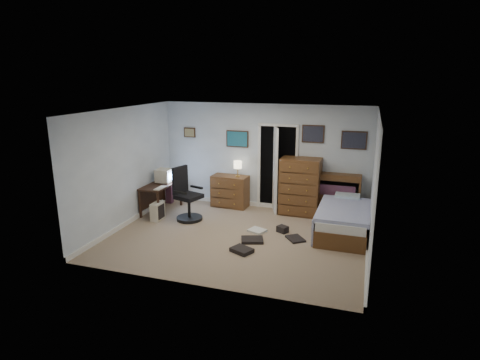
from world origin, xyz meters
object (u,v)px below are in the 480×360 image
computer_desk (158,190)px  low_dresser (230,191)px  bed (343,219)px  tall_dresser (300,186)px  office_chair (187,200)px

computer_desk → low_dresser: bearing=29.9°
computer_desk → low_dresser: (1.51, 0.84, -0.13)m
low_dresser → bed: size_ratio=0.46×
tall_dresser → office_chair: bearing=-152.0°
computer_desk → office_chair: bearing=-18.6°
low_dresser → computer_desk: bearing=-147.0°
office_chair → bed: bearing=21.6°
office_chair → bed: size_ratio=0.62×
tall_dresser → low_dresser: bearing=-178.6°
tall_dresser → bed: size_ratio=0.69×
low_dresser → bed: 2.91m
office_chair → tall_dresser: tall_dresser is taller
bed → computer_desk: bearing=179.8°
bed → tall_dresser: bearing=140.4°
computer_desk → tall_dresser: 3.33m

